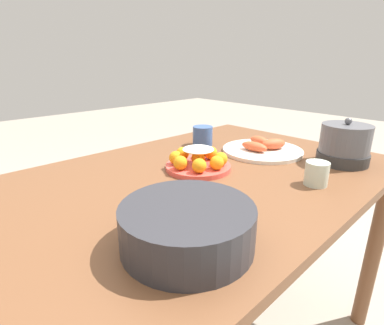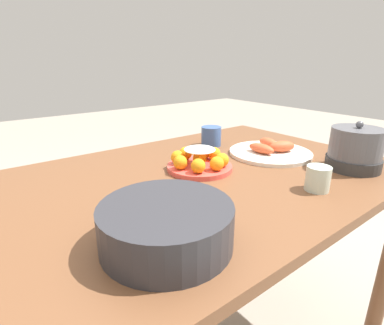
{
  "view_description": "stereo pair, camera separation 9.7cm",
  "coord_description": "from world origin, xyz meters",
  "views": [
    {
      "loc": [
        0.58,
        0.64,
        1.13
      ],
      "look_at": [
        -0.05,
        -0.02,
        0.81
      ],
      "focal_mm": 28.0,
      "sensor_mm": 36.0,
      "label": 1
    },
    {
      "loc": [
        0.51,
        0.7,
        1.13
      ],
      "look_at": [
        -0.05,
        -0.02,
        0.81
      ],
      "focal_mm": 28.0,
      "sensor_mm": 36.0,
      "label": 2
    }
  ],
  "objects": [
    {
      "name": "dining_table",
      "position": [
        0.0,
        0.0,
        0.68
      ],
      "size": [
        1.49,
        0.9,
        0.77
      ],
      "color": "brown",
      "rests_on": "ground_plane"
    },
    {
      "name": "cake_plate",
      "position": [
        -0.1,
        -0.04,
        0.8
      ],
      "size": [
        0.22,
        0.22,
        0.08
      ],
      "color": "#E04C42",
      "rests_on": "dining_table"
    },
    {
      "name": "serving_bowl",
      "position": [
        0.23,
        0.26,
        0.82
      ],
      "size": [
        0.27,
        0.27,
        0.09
      ],
      "color": "#2D2D33",
      "rests_on": "dining_table"
    },
    {
      "name": "seafood_platter",
      "position": [
        -0.42,
        0.0,
        0.79
      ],
      "size": [
        0.32,
        0.32,
        0.06
      ],
      "color": "silver",
      "rests_on": "dining_table"
    },
    {
      "name": "cup_near",
      "position": [
        -0.32,
        -0.24,
        0.82
      ],
      "size": [
        0.09,
        0.09,
        0.08
      ],
      "color": "#38568E",
      "rests_on": "dining_table"
    },
    {
      "name": "cup_far",
      "position": [
        -0.25,
        0.3,
        0.81
      ],
      "size": [
        0.07,
        0.07,
        0.07
      ],
      "color": "beige",
      "rests_on": "dining_table"
    },
    {
      "name": "warming_pot",
      "position": [
        -0.52,
        0.27,
        0.84
      ],
      "size": [
        0.18,
        0.18,
        0.17
      ],
      "color": "#2D2D2D",
      "rests_on": "dining_table"
    }
  ]
}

